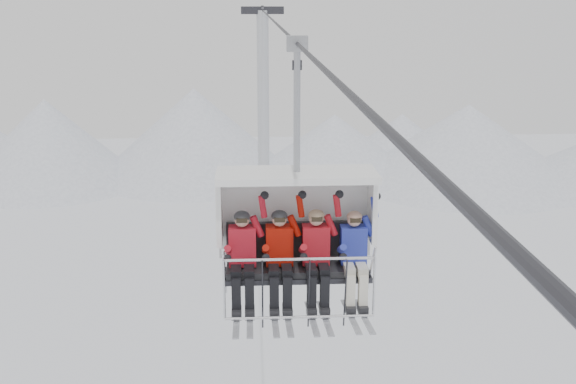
{
  "coord_description": "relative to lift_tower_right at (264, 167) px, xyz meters",
  "views": [
    {
      "loc": [
        -0.69,
        -12.67,
        13.95
      ],
      "look_at": [
        0.0,
        0.0,
        10.49
      ],
      "focal_mm": 45.0,
      "sensor_mm": 36.0,
      "label": 1
    }
  ],
  "objects": [
    {
      "name": "ridgeline",
      "position": [
        -1.58,
        20.05,
        -2.94
      ],
      "size": [
        72.0,
        21.0,
        7.0
      ],
      "color": "silver",
      "rests_on": "ground"
    },
    {
      "name": "lift_tower_right",
      "position": [
        0.0,
        0.0,
        0.0
      ],
      "size": [
        2.0,
        1.8,
        13.48
      ],
      "color": "#B7BABF",
      "rests_on": "ground"
    },
    {
      "name": "haul_cable",
      "position": [
        0.0,
        -22.0,
        7.52
      ],
      "size": [
        0.06,
        50.0,
        0.06
      ],
      "primitive_type": "cylinder",
      "rotation": [
        1.57,
        0.0,
        0.0
      ],
      "color": "#2A2A2E",
      "rests_on": "lift_tower_left"
    },
    {
      "name": "chairlift_carrier",
      "position": [
        0.0,
        -24.25,
        4.89
      ],
      "size": [
        2.37,
        1.17,
        3.98
      ],
      "color": "black",
      "rests_on": "haul_cable"
    },
    {
      "name": "skier_far_left",
      "position": [
        -0.82,
        -24.55,
        4.43
      ],
      "size": [
        0.41,
        1.69,
        1.62
      ],
      "color": "#B51624",
      "rests_on": "chairlift_carrier"
    },
    {
      "name": "skier_center_left",
      "position": [
        -0.26,
        -24.55,
        4.43
      ],
      "size": [
        0.41,
        1.69,
        1.62
      ],
      "color": "#A31004",
      "rests_on": "chairlift_carrier"
    },
    {
      "name": "skier_center_right",
      "position": [
        0.29,
        -24.55,
        4.43
      ],
      "size": [
        0.41,
        1.69,
        1.62
      ],
      "color": "#B1141F",
      "rests_on": "chairlift_carrier"
    },
    {
      "name": "skier_far_right",
      "position": [
        0.86,
        -24.56,
        4.41
      ],
      "size": [
        0.39,
        1.69,
        1.57
      ],
      "color": "#2835AA",
      "rests_on": "chairlift_carrier"
    }
  ]
}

